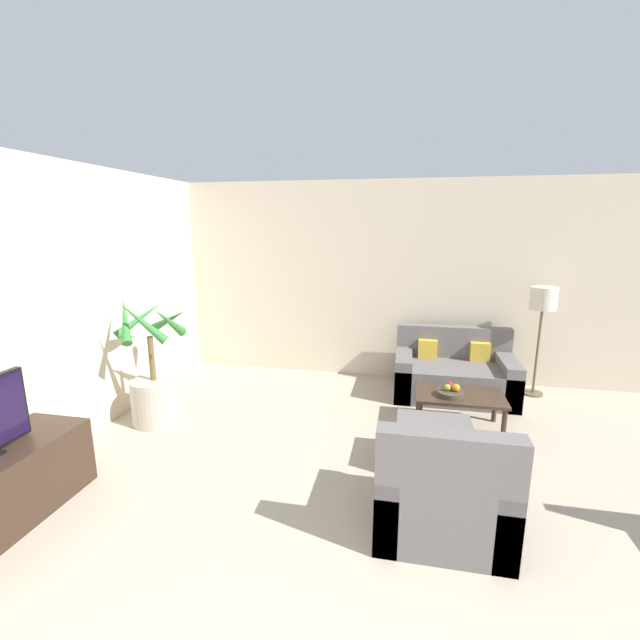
# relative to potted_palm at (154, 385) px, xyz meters

# --- Properties ---
(wall_back) EXTENTS (8.74, 0.06, 2.70)m
(wall_back) POSITION_rel_potted_palm_xyz_m (3.07, 1.99, 0.93)
(wall_back) COLOR beige
(wall_back) RESTS_ON ground_plane
(wall_left) EXTENTS (0.06, 7.33, 2.70)m
(wall_left) POSITION_rel_potted_palm_xyz_m (-0.53, -0.90, 0.93)
(wall_left) COLOR beige
(wall_left) RESTS_ON ground_plane
(potted_palm) EXTENTS (0.78, 0.77, 1.41)m
(potted_palm) POSITION_rel_potted_palm_xyz_m (0.00, 0.00, 0.00)
(potted_palm) COLOR #ADA393
(potted_palm) RESTS_ON ground_plane
(sofa_loveseat) EXTENTS (1.44, 0.87, 0.82)m
(sofa_loveseat) POSITION_rel_potted_palm_xyz_m (3.25, 1.43, -0.15)
(sofa_loveseat) COLOR #605B5B
(sofa_loveseat) RESTS_ON ground_plane
(floor_lamp) EXTENTS (0.31, 0.31, 1.38)m
(floor_lamp) POSITION_rel_potted_palm_xyz_m (4.26, 1.65, 0.74)
(floor_lamp) COLOR brown
(floor_lamp) RESTS_ON ground_plane
(coffee_table) EXTENTS (0.90, 0.56, 0.38)m
(coffee_table) POSITION_rel_potted_palm_xyz_m (3.22, 0.50, -0.09)
(coffee_table) COLOR #38281E
(coffee_table) RESTS_ON ground_plane
(fruit_bowl) EXTENTS (0.27, 0.27, 0.05)m
(fruit_bowl) POSITION_rel_potted_palm_xyz_m (3.11, 0.43, -0.01)
(fruit_bowl) COLOR #42382D
(fruit_bowl) RESTS_ON coffee_table
(apple_red) EXTENTS (0.07, 0.07, 0.07)m
(apple_red) POSITION_rel_potted_palm_xyz_m (3.11, 0.50, 0.05)
(apple_red) COLOR red
(apple_red) RESTS_ON fruit_bowl
(apple_green) EXTENTS (0.07, 0.07, 0.07)m
(apple_green) POSITION_rel_potted_palm_xyz_m (3.08, 0.43, 0.05)
(apple_green) COLOR olive
(apple_green) RESTS_ON fruit_bowl
(orange_fruit) EXTENTS (0.08, 0.08, 0.08)m
(orange_fruit) POSITION_rel_potted_palm_xyz_m (3.17, 0.43, 0.06)
(orange_fruit) COLOR orange
(orange_fruit) RESTS_ON fruit_bowl
(armchair) EXTENTS (0.89, 0.79, 0.89)m
(armchair) POSITION_rel_potted_palm_xyz_m (2.92, -1.16, -0.14)
(armchair) COLOR #605B5B
(armchair) RESTS_ON ground_plane
(ottoman) EXTENTS (0.65, 0.53, 0.41)m
(ottoman) POSITION_rel_potted_palm_xyz_m (2.92, -0.31, -0.22)
(ottoman) COLOR #605B5B
(ottoman) RESTS_ON ground_plane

